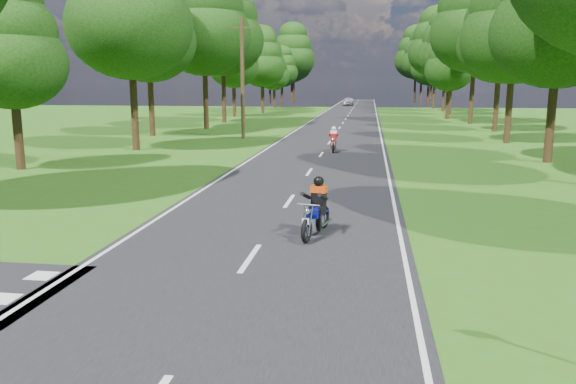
# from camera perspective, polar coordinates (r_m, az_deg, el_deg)

# --- Properties ---
(ground) EXTENTS (160.00, 160.00, 0.00)m
(ground) POSITION_cam_1_polar(r_m,az_deg,el_deg) (10.37, -6.21, -10.13)
(ground) COLOR #305B14
(ground) RESTS_ON ground
(main_road) EXTENTS (7.00, 140.00, 0.02)m
(main_road) POSITION_cam_1_polar(r_m,az_deg,el_deg) (59.52, 5.88, 7.39)
(main_road) COLOR black
(main_road) RESTS_ON ground
(road_markings) EXTENTS (7.40, 140.00, 0.01)m
(road_markings) POSITION_cam_1_polar(r_m,az_deg,el_deg) (57.66, 5.66, 7.29)
(road_markings) COLOR silver
(road_markings) RESTS_ON main_road
(treeline) EXTENTS (40.00, 115.35, 14.78)m
(treeline) POSITION_cam_1_polar(r_m,az_deg,el_deg) (69.57, 7.60, 14.66)
(treeline) COLOR black
(treeline) RESTS_ON ground
(telegraph_pole) EXTENTS (1.20, 0.26, 8.00)m
(telegraph_pole) POSITION_cam_1_polar(r_m,az_deg,el_deg) (38.30, -4.64, 11.50)
(telegraph_pole) COLOR #382616
(telegraph_pole) RESTS_ON ground
(rider_near_blue) EXTENTS (0.94, 1.83, 1.46)m
(rider_near_blue) POSITION_cam_1_polar(r_m,az_deg,el_deg) (13.79, 2.86, -1.47)
(rider_near_blue) COLOR navy
(rider_near_blue) RESTS_ON main_road
(rider_far_red) EXTENTS (0.61, 1.66, 1.37)m
(rider_far_red) POSITION_cam_1_polar(r_m,az_deg,el_deg) (30.97, 4.65, 5.39)
(rider_far_red) COLOR #B3290D
(rider_far_red) RESTS_ON main_road
(distant_car) EXTENTS (1.79, 4.13, 1.39)m
(distant_car) POSITION_cam_1_polar(r_m,az_deg,el_deg) (94.71, 6.14, 9.14)
(distant_car) COLOR #B9BBC1
(distant_car) RESTS_ON main_road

